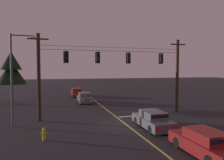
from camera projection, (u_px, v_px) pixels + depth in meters
The scene contains 15 objects.
ground_plane at pixel (125, 124), 17.32m from camera, with size 180.00×180.00×0.00m, color black.
lane_centre_stripe at pixel (101, 106), 26.12m from camera, with size 0.14×60.00×0.01m, color #D1C64C.
stop_bar_paint at pixel (135, 116), 20.30m from camera, with size 3.40×0.36×0.01m, color silver.
signal_span_assembly at pixel (115, 75), 20.15m from camera, with size 16.10×0.32×7.90m.
traffic_light_leftmost at pixel (66, 57), 18.75m from camera, with size 0.48×0.41×1.22m.
traffic_light_left_inner at pixel (98, 57), 19.58m from camera, with size 0.48×0.41×1.22m.
traffic_light_centre at pixel (129, 58), 20.45m from camera, with size 0.48×0.41×1.22m.
traffic_light_right_inner at pixel (161, 58), 21.46m from camera, with size 0.48×0.41×1.22m.
car_waiting_near_lane at pixel (153, 120), 16.05m from camera, with size 1.80×4.33×1.39m.
car_oncoming_lead at pixel (85, 98), 28.72m from camera, with size 1.80×4.42×1.39m.
car_oncoming_trailing at pixel (77, 93), 35.37m from camera, with size 1.80×4.42×1.39m.
car_waiting_second_near at pixel (205, 143), 10.94m from camera, with size 1.80×4.33×1.39m.
street_lamp_corner at pixel (16, 71), 16.30m from camera, with size 2.11×0.30×7.53m.
tree_verge_near at pixel (11, 69), 27.13m from camera, with size 3.88×3.88×7.17m.
fire_hydrant at pixel (44, 134), 13.29m from camera, with size 0.44×0.22×0.84m.
Camera 1 is at (-5.79, -16.15, 4.64)m, focal length 32.42 mm.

